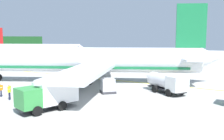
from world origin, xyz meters
TOP-DOWN VIEW (x-y plane):
  - airliner_foreground at (8.62, 19.85)m, footprint 32.80×38.85m
  - airliner_mid_apron at (39.27, 64.16)m, footprint 28.93×34.43m
  - service_truck_fuel at (-5.74, 13.81)m, footprint 6.13×3.71m
  - service_truck_baggage at (7.14, 6.23)m, footprint 4.48×5.79m
  - cargo_container_mid at (3.51, 12.74)m, footprint 2.51×2.51m
  - crew_marshaller at (-4.70, 22.50)m, footprint 0.52×0.45m
  - crew_loader_left at (-5.10, 20.37)m, footprint 0.55×0.43m
  - apron_guide_line at (12.24, 15.36)m, footprint 0.30×60.00m

SIDE VIEW (x-z plane):
  - apron_guide_line at x=12.24m, z-range 0.00..0.01m
  - cargo_container_mid at x=3.51m, z-range -0.06..1.92m
  - crew_marshaller at x=-4.70m, z-range 0.14..1.76m
  - crew_loader_left at x=-5.10m, z-range 0.16..1.94m
  - service_truck_baggage at x=7.14m, z-range 0.19..2.59m
  - service_truck_fuel at x=-5.74m, z-range 0.16..2.88m
  - airliner_mid_apron at x=39.27m, z-range -2.21..8.06m
  - airliner_foreground at x=8.62m, z-range -2.56..9.34m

